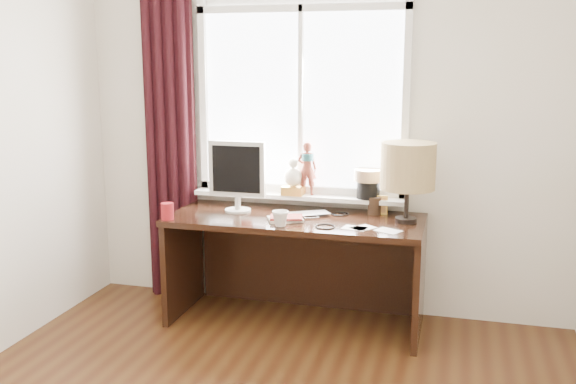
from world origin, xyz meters
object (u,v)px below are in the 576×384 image
(desk, at_px, (299,248))
(monitor, at_px, (237,172))
(mug, at_px, (280,218))
(red_cup, at_px, (167,211))
(table_lamp, at_px, (408,167))
(laptop, at_px, (307,214))

(desk, xyz_separation_m, monitor, (-0.43, -0.04, 0.52))
(monitor, bearing_deg, mug, -37.90)
(red_cup, bearing_deg, monitor, 41.75)
(desk, bearing_deg, table_lamp, -3.46)
(desk, bearing_deg, mug, -95.48)
(table_lamp, bearing_deg, monitor, -179.97)
(desk, distance_m, table_lamp, 0.95)
(desk, distance_m, monitor, 0.68)
(mug, relative_size, desk, 0.06)
(mug, height_order, monitor, monitor)
(red_cup, distance_m, table_lamp, 1.59)
(laptop, xyz_separation_m, mug, (-0.10, -0.30, 0.04))
(red_cup, relative_size, table_lamp, 0.21)
(mug, bearing_deg, laptop, 71.73)
(desk, relative_size, monitor, 3.47)
(table_lamp, bearing_deg, red_cup, -167.70)
(laptop, bearing_deg, monitor, 148.08)
(red_cup, bearing_deg, mug, 1.84)
(mug, xyz_separation_m, red_cup, (-0.77, -0.02, 0.00))
(mug, distance_m, red_cup, 0.77)
(mug, xyz_separation_m, monitor, (-0.39, 0.31, 0.23))
(laptop, height_order, monitor, monitor)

